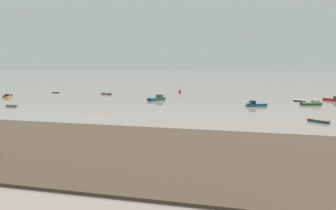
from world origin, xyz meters
The scene contains 13 objects.
ground_plane centered at (0.00, 0.00, 0.00)m, with size 800.00×800.00×0.00m, color gray.
mudflat_shore centered at (7.09, -20.24, 0.13)m, with size 367.88×25.48×0.26m, color #4C3D2D.
rowboat_moored_0 centered at (-17.16, 42.34, 0.19)m, with size 4.69×2.44×0.71m.
rowboat_moored_1 centered at (40.41, 4.95, 0.18)m, with size 4.12×3.67×0.65m.
sailboat_moored_0 centered at (-43.59, 27.75, 0.24)m, with size 2.17×5.06×5.49m.
motorboat_moored_0 centered at (4.09, 30.87, 0.35)m, with size 4.93×6.27×2.31m.
motorboat_moored_1 centered at (52.04, 39.75, 0.31)m, with size 5.30×5.00×2.06m.
motorboat_moored_2 centered at (44.57, 29.77, 0.32)m, with size 5.86×3.65×2.11m.
rowboat_moored_2 centered at (-26.38, 9.03, 0.14)m, with size 3.32×1.30×0.51m.
motorboat_moored_3 centered at (29.83, 23.64, 0.31)m, with size 5.64×3.79×2.03m.
rowboat_moored_4 centered at (42.37, 36.94, 0.15)m, with size 3.66×2.97×0.56m.
rowboat_moored_5 centered at (-37.35, 43.90, 0.13)m, with size 3.02×1.23×0.47m.
channel_buoy centered at (5.17, 55.45, 0.46)m, with size 0.90×0.90×2.30m.
Camera 1 is at (27.41, -54.07, 10.21)m, focal length 33.47 mm.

